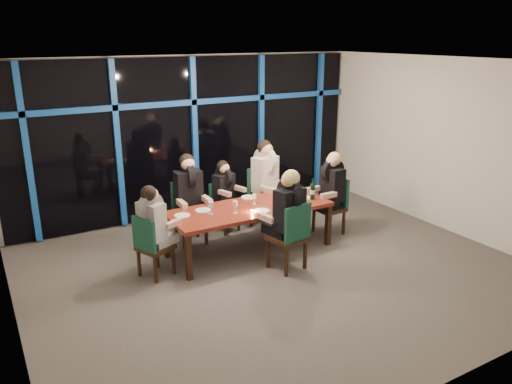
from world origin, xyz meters
TOP-DOWN VIEW (x-y plane):
  - room at (0.00, 0.00)m, footprint 7.04×7.00m
  - window_wall at (0.01, 2.93)m, footprint 6.86×0.43m
  - dining_table at (0.00, 0.80)m, footprint 2.60×1.00m
  - chair_far_left at (-0.69, 1.66)m, footprint 0.50×0.50m
  - chair_far_mid at (0.03, 1.83)m, footprint 0.50×0.50m
  - chair_far_right at (0.77, 1.67)m, footprint 0.63×0.63m
  - chair_end_left at (-1.67, 0.70)m, footprint 0.57×0.57m
  - chair_end_right at (1.65, 0.75)m, footprint 0.47×0.47m
  - chair_near_mid at (0.18, -0.12)m, footprint 0.57×0.57m
  - diner_far_left at (-0.69, 1.57)m, footprint 0.52×0.65m
  - diner_far_mid at (0.05, 1.76)m, footprint 0.51×0.59m
  - diner_far_right at (0.79, 1.58)m, footprint 0.64×0.74m
  - diner_end_left at (-1.60, 0.73)m, footprint 0.64×0.58m
  - diner_end_right at (1.57, 0.75)m, footprint 0.62×0.50m
  - diner_near_mid at (0.16, -0.03)m, footprint 0.57×0.69m
  - plate_far_left at (-0.71, 1.00)m, footprint 0.24×0.24m
  - plate_far_mid at (0.20, 1.21)m, footprint 0.24×0.24m
  - plate_far_right at (0.96, 1.04)m, footprint 0.24×0.24m
  - plate_end_left at (-1.08, 0.95)m, footprint 0.24×0.24m
  - plate_end_right at (1.00, 0.73)m, footprint 0.24×0.24m
  - plate_near_mid at (0.06, 0.52)m, footprint 0.24×0.24m
  - wine_bottle at (1.08, 0.61)m, footprint 0.08×0.08m
  - water_pitcher at (0.69, 0.54)m, footprint 0.11×0.10m
  - tea_light at (-0.08, 0.57)m, footprint 0.05×0.05m
  - wine_glass_a at (-0.33, 0.66)m, footprint 0.07×0.07m
  - wine_glass_b at (0.13, 0.88)m, footprint 0.07×0.07m
  - wine_glass_c at (0.49, 0.68)m, footprint 0.06×0.06m
  - wine_glass_d at (-0.67, 0.81)m, footprint 0.08×0.08m
  - wine_glass_e at (0.83, 0.93)m, footprint 0.07×0.07m

SIDE VIEW (x-z plane):
  - chair_far_mid at x=0.03m, z-range 0.05..0.93m
  - chair_end_left at x=-1.67m, z-range 0.05..0.99m
  - chair_end_right at x=1.65m, z-range 0.06..1.05m
  - chair_far_left at x=-0.69m, z-range 0.06..1.10m
  - chair_near_mid at x=0.18m, z-range 0.06..1.11m
  - chair_far_right at x=0.77m, z-range 0.06..1.15m
  - dining_table at x=0.00m, z-range 0.31..1.06m
  - plate_far_left at x=-0.71m, z-range 0.75..0.76m
  - plate_far_mid at x=0.20m, z-range 0.75..0.76m
  - plate_far_right at x=0.96m, z-range 0.75..0.76m
  - plate_end_left at x=-1.08m, z-range 0.75..0.76m
  - plate_end_right at x=1.00m, z-range 0.75..0.76m
  - plate_near_mid at x=0.06m, z-range 0.75..0.76m
  - tea_light at x=-0.08m, z-range 0.75..0.78m
  - diner_far_mid at x=0.05m, z-range 0.41..1.26m
  - water_pitcher at x=0.69m, z-range 0.75..0.93m
  - wine_glass_c at x=0.49m, z-range 0.79..0.95m
  - wine_glass_b at x=0.13m, z-range 0.79..0.96m
  - wine_glass_e at x=0.83m, z-range 0.79..0.98m
  - wine_bottle at x=1.08m, z-range 0.71..1.06m
  - wine_glass_a at x=-0.33m, z-range 0.79..0.98m
  - wine_glass_d at x=-0.67m, z-range 0.79..0.99m
  - diner_end_left at x=-1.60m, z-range 0.44..1.35m
  - diner_end_right at x=1.57m, z-range 0.46..1.43m
  - diner_far_left at x=-0.69m, z-range 0.48..1.49m
  - diner_near_mid at x=0.16m, z-range 0.49..1.51m
  - diner_far_right at x=0.79m, z-range 0.51..1.56m
  - window_wall at x=0.01m, z-range 0.08..3.02m
  - room at x=0.00m, z-range 0.51..3.53m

